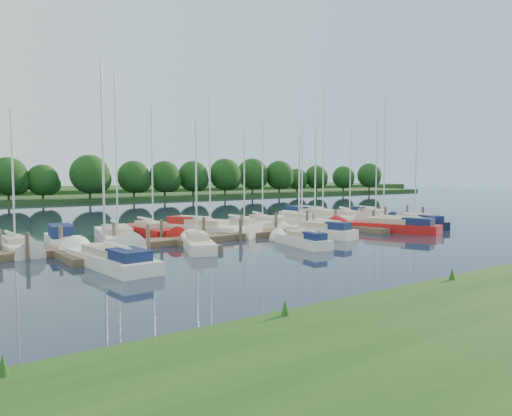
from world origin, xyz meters
TOP-DOWN VIEW (x-y plane):
  - ground at (0.00, 0.00)m, footprint 260.00×260.00m
  - dock at (0.00, 7.31)m, footprint 40.00×6.00m
  - mooring_pilings at (0.00, 8.43)m, footprint 38.24×2.84m
  - far_shore at (0.00, 75.00)m, footprint 180.00×30.00m
  - distant_hill at (0.00, 100.00)m, footprint 220.00×40.00m
  - treeline at (-1.16, 62.31)m, footprint 146.41×9.18m
  - sailboat_n_0 at (-18.01, 10.64)m, footprint 2.03×7.26m
  - motorboat at (-15.01, 11.20)m, footprint 2.52×6.24m
  - sailboat_n_2 at (-11.20, 11.13)m, footprint 3.99×9.73m
  - sailboat_n_3 at (-7.87, 12.75)m, footprint 2.04×8.02m
  - sailboat_n_4 at (-3.82, 11.38)m, footprint 4.84×8.66m
  - sailboat_n_5 at (0.36, 12.23)m, footprint 1.76×6.67m
  - sailboat_n_6 at (3.27, 13.41)m, footprint 3.60×7.72m
  - sailboat_n_7 at (7.25, 12.63)m, footprint 2.39×7.61m
  - sailboat_n_8 at (10.70, 13.64)m, footprint 2.81×11.02m
  - sailboat_n_9 at (13.02, 11.85)m, footprint 4.38×7.59m
  - sailboat_n_10 at (17.49, 12.56)m, footprint 3.18×8.65m
  - sailboat_s_0 at (-14.92, 2.41)m, footprint 2.66×8.86m
  - sailboat_s_1 at (-8.21, 4.89)m, footprint 3.52×6.61m
  - sailboat_s_2 at (-1.80, 2.00)m, footprint 2.18×6.04m
  - sailboat_s_3 at (2.44, 4.83)m, footprint 2.69×6.80m
  - sailboat_s_4 at (9.64, 4.06)m, footprint 4.70×9.01m
  - sailboat_s_5 at (15.02, 5.14)m, footprint 4.12×7.78m

SIDE VIEW (x-z plane):
  - ground at x=0.00m, z-range 0.00..0.00m
  - dock at x=0.00m, z-range 0.00..0.40m
  - sailboat_n_0 at x=-18.01m, z-range -4.33..4.87m
  - sailboat_n_6 at x=3.27m, z-range -4.63..5.17m
  - sailboat_n_7 at x=7.25m, z-range -4.55..5.10m
  - sailboat_n_2 at x=-11.20m, z-range -5.80..6.34m
  - sailboat_n_5 at x=0.36m, z-range -4.03..4.58m
  - sailboat_s_1 at x=-8.21m, z-range -4.06..4.62m
  - sailboat_n_3 at x=-7.87m, z-range -4.88..5.44m
  - sailboat_n_9 at x=13.02m, z-range -4.71..5.27m
  - far_shore at x=0.00m, z-range 0.00..0.60m
  - sailboat_s_0 at x=-14.92m, z-range -5.24..5.87m
  - sailboat_s_2 at x=-1.80m, z-range -3.58..4.21m
  - sailboat_n_10 at x=17.49m, z-range -5.10..5.74m
  - sailboat_s_5 at x=15.02m, z-range -4.69..5.33m
  - sailboat_s_4 at x=9.64m, z-range -5.42..6.08m
  - sailboat_s_3 at x=2.44m, z-range -4.08..4.74m
  - sailboat_n_4 at x=-3.82m, z-range -5.29..5.96m
  - sailboat_n_8 at x=10.70m, z-range -6.62..7.30m
  - motorboat at x=-15.01m, z-range -0.53..1.26m
  - mooring_pilings at x=0.00m, z-range -0.40..1.60m
  - distant_hill at x=0.00m, z-range 0.00..1.40m
  - treeline at x=-1.16m, z-range -0.12..8.16m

